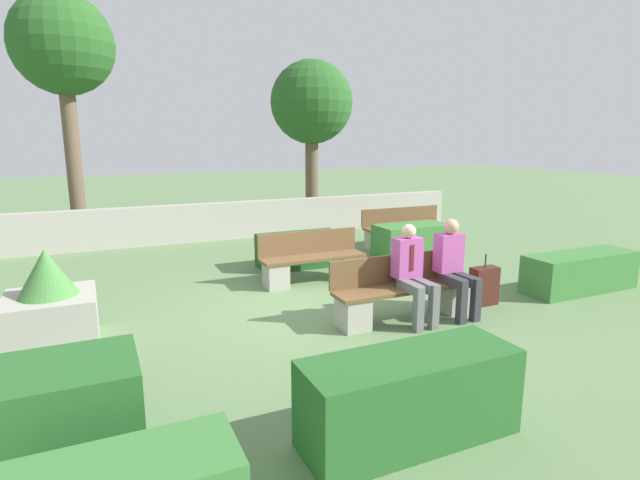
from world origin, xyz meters
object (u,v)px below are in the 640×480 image
Objects in this scene: suitcase at (484,286)px; tree_center_left at (312,104)px; person_seated_man at (412,269)px; planter_corner_left at (50,308)px; bench_right_side at (405,231)px; bench_left_side at (313,263)px; tree_leftmost at (63,49)px; bench_front at (404,294)px; person_seated_woman at (454,263)px.

suitcase is 8.77m from tree_center_left.
person_seated_man is 1.11× the size of planter_corner_left.
bench_right_side is 4.96m from person_seated_man.
bench_left_side is 0.32× the size of tree_leftmost.
person_seated_man is at bearing -62.94° from tree_leftmost.
bench_front is 4.83m from bench_right_side.
person_seated_man is at bearing -104.53° from tree_center_left.
tree_center_left is (6.53, 7.22, 2.92)m from planter_corner_left.
bench_front is 2.19m from bench_left_side.
bench_left_side is at bearing 17.10° from planter_corner_left.
planter_corner_left is 10.17m from tree_center_left.
bench_front and bench_right_side have the same top height.
person_seated_woman is 10.21m from tree_leftmost.
bench_front is 0.45× the size of tree_center_left.
bench_right_side is at bearing 57.13° from person_seated_man.
bench_left_side is at bearing 101.52° from bench_front.
bench_left_side is (-0.44, 2.15, -0.01)m from bench_front.
bench_left_side is 1.53× the size of planter_corner_left.
planter_corner_left is at bearing -132.09° from tree_center_left.
person_seated_man is 8.99m from tree_center_left.
planter_corner_left is (-3.92, -1.21, 0.15)m from bench_left_side.
suitcase is (5.77, -0.94, -0.20)m from planter_corner_left.
planter_corner_left is 5.85m from suitcase.
planter_corner_left is (-4.37, 1.09, -0.25)m from person_seated_man.
bench_left_side is at bearing 116.72° from person_seated_woman.
tree_center_left reaches higher than planter_corner_left.
tree_leftmost reaches higher than bench_front.
tree_center_left reaches higher than person_seated_woman.
bench_left_side is 1.35× the size of person_seated_woman.
person_seated_man is 0.29× the size of tree_center_left.
tree_center_left is at bearing 84.74° from suitcase.
bench_front is at bearing -127.44° from bench_right_side.
tree_leftmost reaches higher than person_seated_man.
bench_right_side is at bearing -30.36° from tree_leftmost.
bench_front is at bearing -82.40° from bench_left_side.
planter_corner_left is (-5.07, 1.08, -0.27)m from person_seated_woman.
bench_right_side is (3.14, 1.86, 0.01)m from bench_left_side.
person_seated_woman is 8.84m from tree_center_left.
person_seated_woman is at bearing -168.45° from suitcase.
planter_corner_left is at bearing 170.77° from suitcase.
planter_corner_left reaches higher than bench_left_side.
planter_corner_left is at bearing -159.97° from bench_right_side.
bench_right_side is at bearing 56.02° from bench_front.
bench_left_side is at bearing -57.68° from tree_leftmost.
person_seated_woman is 1.13× the size of planter_corner_left.
person_seated_woman is 0.86m from suitcase.
person_seated_woman reaches higher than bench_left_side.
suitcase is (1.40, 0.15, -0.45)m from person_seated_man.
tree_leftmost is at bearing 146.18° from bench_right_side.
bench_right_side is 2.65× the size of suitcase.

